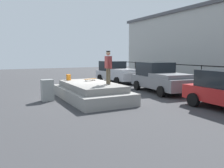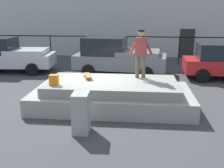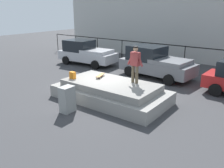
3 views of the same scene
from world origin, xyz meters
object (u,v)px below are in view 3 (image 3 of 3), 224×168
at_px(backpack, 73,75).
at_px(utility_box, 67,99).
at_px(skateboarder, 135,62).
at_px(car_grey_pickup_mid, 155,62).
at_px(skateboard, 100,75).
at_px(car_silver_pickup_near, 86,53).

distance_m(backpack, utility_box, 2.00).
xyz_separation_m(skateboarder, backpack, (-2.81, -1.25, -0.81)).
bearing_deg(skateboarder, backpack, -156.00).
distance_m(backpack, car_grey_pickup_mid, 5.86).
xyz_separation_m(skateboard, car_silver_pickup_near, (-5.26, 4.59, -0.08)).
distance_m(car_silver_pickup_near, car_grey_pickup_mid, 5.95).
height_order(backpack, utility_box, backpack).
distance_m(skateboarder, utility_box, 3.46).
bearing_deg(utility_box, skateboarder, 57.91).
bearing_deg(car_silver_pickup_near, utility_box, -52.19).
distance_m(skateboarder, skateboard, 2.09).
xyz_separation_m(backpack, car_silver_pickup_near, (-4.33, 5.61, -0.16)).
bearing_deg(car_silver_pickup_near, backpack, -52.34).
bearing_deg(car_silver_pickup_near, skateboard, -41.11).
distance_m(skateboarder, backpack, 3.18).
bearing_deg(car_grey_pickup_mid, backpack, -106.09).
bearing_deg(backpack, skateboarder, 24.48).
bearing_deg(car_silver_pickup_near, skateboarder, -31.41).
bearing_deg(utility_box, car_grey_pickup_mid, 84.64).
height_order(skateboarder, skateboard, skateboarder).
bearing_deg(skateboard, car_silver_pickup_near, 138.89).
height_order(backpack, car_silver_pickup_near, car_silver_pickup_near).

